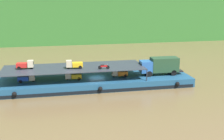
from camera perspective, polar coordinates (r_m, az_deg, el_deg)
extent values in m
plane|color=brown|center=(50.22, -3.08, -3.14)|extent=(400.00, 400.00, 0.00)
cube|color=navy|center=(50.00, -3.10, -2.32)|extent=(32.75, 8.19, 1.50)
cube|color=black|center=(46.24, -2.36, -4.24)|extent=(32.10, 0.06, 0.50)
sphere|color=black|center=(45.87, -18.76, -4.53)|extent=(0.71, 0.71, 0.71)
sphere|color=black|center=(45.90, -2.33, -3.73)|extent=(0.71, 0.71, 0.71)
sphere|color=black|center=(49.53, 12.84, -2.71)|extent=(0.71, 0.71, 0.71)
cube|color=#285BA3|center=(51.07, 6.70, 0.70)|extent=(2.07, 2.25, 2.00)
cube|color=#192833|center=(50.72, 5.60, 1.04)|extent=(0.12, 1.84, 0.60)
cube|color=#234228|center=(52.04, 10.31, 1.10)|extent=(4.88, 2.46, 2.50)
cube|color=black|center=(52.35, 10.25, -0.28)|extent=(6.84, 1.61, 0.20)
cylinder|color=black|center=(52.39, 6.79, -0.19)|extent=(1.01, 0.31, 1.00)
cylinder|color=black|center=(50.52, 7.41, -0.77)|extent=(1.01, 0.31, 1.00)
cylinder|color=black|center=(53.76, 11.34, 0.00)|extent=(1.01, 0.31, 1.00)
cylinder|color=black|center=(51.94, 12.11, -0.55)|extent=(1.01, 0.31, 1.00)
cylinder|color=#2D333D|center=(54.55, 4.57, 0.99)|extent=(0.16, 0.16, 2.00)
cylinder|color=#2D333D|center=(47.86, 6.90, -0.99)|extent=(0.16, 0.16, 2.00)
cylinder|color=#2D333D|center=(53.31, -20.43, -0.21)|extent=(0.16, 0.16, 2.00)
cube|color=#2D333D|center=(48.92, -7.55, 0.48)|extent=(23.55, 7.39, 0.10)
cube|color=#1E47B7|center=(49.14, -17.17, -1.59)|extent=(1.71, 1.21, 0.70)
cube|color=beige|center=(48.95, -15.56, -1.29)|extent=(0.91, 1.00, 1.10)
cube|color=#19232D|center=(48.88, -15.02, -1.14)|extent=(0.04, 0.85, 0.38)
cylinder|color=black|center=(49.08, -15.34, -1.90)|extent=(0.56, 0.14, 0.56)
cylinder|color=black|center=(48.78, -17.66, -2.17)|extent=(0.56, 0.14, 0.56)
cylinder|color=black|center=(49.79, -17.53, -1.83)|extent=(0.56, 0.14, 0.56)
cube|color=gold|center=(48.70, -7.05, -1.18)|extent=(1.73, 1.24, 0.70)
cube|color=#C6B793|center=(48.61, -8.71, -1.02)|extent=(0.93, 1.02, 1.10)
cube|color=#19232D|center=(48.57, -9.27, -0.92)|extent=(0.06, 0.85, 0.38)
cylinder|color=black|center=(48.75, -8.86, -1.65)|extent=(0.56, 0.15, 0.56)
cylinder|color=black|center=(49.32, -6.61, -1.39)|extent=(0.56, 0.15, 0.56)
cylinder|color=black|center=(48.30, -6.53, -1.73)|extent=(0.56, 0.15, 0.56)
cube|color=orange|center=(50.14, 2.10, -0.62)|extent=(1.73, 1.25, 0.70)
cube|color=#C6B793|center=(49.83, 0.52, -0.47)|extent=(0.93, 1.03, 1.10)
cube|color=#19232D|center=(49.72, -0.01, -0.37)|extent=(0.06, 0.85, 0.38)
cylinder|color=black|center=(49.95, 0.35, -1.08)|extent=(0.56, 0.16, 0.56)
cylinder|color=black|center=(50.81, 2.41, -0.83)|extent=(0.56, 0.16, 0.56)
cylinder|color=black|center=(49.81, 2.67, -1.14)|extent=(0.56, 0.16, 0.56)
cube|color=red|center=(49.58, -17.41, 0.92)|extent=(1.76, 1.29, 0.70)
cube|color=beige|center=(49.32, -15.82, 1.21)|extent=(0.95, 1.05, 1.10)
cube|color=#19232D|center=(49.23, -15.29, 1.36)|extent=(0.09, 0.85, 0.38)
cylinder|color=black|center=(49.42, -15.61, 0.60)|extent=(0.57, 0.17, 0.56)
cylinder|color=black|center=(49.22, -17.93, 0.37)|extent=(0.57, 0.17, 0.56)
cylinder|color=black|center=(50.23, -17.74, 0.66)|extent=(0.57, 0.17, 0.56)
cube|color=gold|center=(48.07, -6.84, 1.08)|extent=(1.73, 1.24, 0.70)
cube|color=#C6B793|center=(47.98, -8.52, 1.24)|extent=(0.93, 1.02, 1.10)
cube|color=#19232D|center=(47.94, -9.09, 1.35)|extent=(0.06, 0.85, 0.38)
cylinder|color=black|center=(48.10, -8.67, 0.60)|extent=(0.56, 0.15, 0.56)
cylinder|color=black|center=(48.68, -6.40, 0.84)|extent=(0.56, 0.15, 0.56)
cylinder|color=black|center=(47.65, -6.32, 0.55)|extent=(0.56, 0.15, 0.56)
cylinder|color=black|center=(47.30, -0.84, 0.55)|extent=(0.60, 0.12, 0.60)
cylinder|color=black|center=(47.14, -2.40, 0.49)|extent=(0.60, 0.12, 0.60)
cube|color=#B21919|center=(47.16, -1.62, 0.78)|extent=(1.11, 0.24, 0.28)
cube|color=black|center=(47.09, -1.92, 0.98)|extent=(0.61, 0.22, 0.12)
cylinder|color=#B2B2B7|center=(47.16, -0.96, 1.20)|extent=(0.06, 0.55, 0.04)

